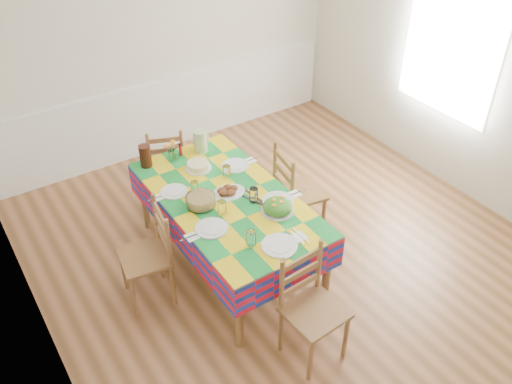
% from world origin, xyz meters
% --- Properties ---
extents(room, '(4.58, 5.08, 2.78)m').
position_xyz_m(room, '(0.00, 0.00, 1.35)').
color(room, brown).
rests_on(room, ground).
extents(wainscot, '(4.41, 0.06, 0.92)m').
position_xyz_m(wainscot, '(0.00, 2.48, 0.49)').
color(wainscot, white).
rests_on(wainscot, room).
extents(window_right, '(0.00, 1.40, 1.40)m').
position_xyz_m(window_right, '(2.23, 0.30, 1.50)').
color(window_right, white).
rests_on(window_right, room).
extents(dining_table, '(1.06, 1.97, 0.76)m').
position_xyz_m(dining_table, '(-0.54, 0.25, 0.68)').
color(dining_table, brown).
rests_on(dining_table, room).
extents(setting_near_head, '(0.47, 0.32, 0.14)m').
position_xyz_m(setting_near_head, '(-0.58, -0.48, 0.80)').
color(setting_near_head, silver).
rests_on(setting_near_head, dining_table).
extents(setting_left_near, '(0.50, 0.30, 0.13)m').
position_xyz_m(setting_left_near, '(-0.81, -0.01, 0.79)').
color(setting_left_near, silver).
rests_on(setting_left_near, dining_table).
extents(setting_left_far, '(0.44, 0.26, 0.12)m').
position_xyz_m(setting_left_far, '(-0.84, 0.54, 0.79)').
color(setting_left_far, silver).
rests_on(setting_left_far, dining_table).
extents(setting_right_near, '(0.52, 0.30, 0.13)m').
position_xyz_m(setting_right_near, '(-0.25, -0.00, 0.79)').
color(setting_right_near, silver).
rests_on(setting_right_near, dining_table).
extents(setting_right_far, '(0.49, 0.28, 0.13)m').
position_xyz_m(setting_right_far, '(-0.27, 0.59, 0.79)').
color(setting_right_far, silver).
rests_on(setting_right_far, dining_table).
extents(meat_platter, '(0.33, 0.24, 0.06)m').
position_xyz_m(meat_platter, '(-0.51, 0.29, 0.79)').
color(meat_platter, silver).
rests_on(meat_platter, dining_table).
extents(salad_platter, '(0.29, 0.29, 0.12)m').
position_xyz_m(salad_platter, '(-0.28, -0.16, 0.81)').
color(salad_platter, silver).
rests_on(salad_platter, dining_table).
extents(pasta_bowl, '(0.26, 0.26, 0.09)m').
position_xyz_m(pasta_bowl, '(-0.78, 0.28, 0.81)').
color(pasta_bowl, white).
rests_on(pasta_bowl, dining_table).
extents(cake, '(0.25, 0.25, 0.07)m').
position_xyz_m(cake, '(-0.53, 0.79, 0.80)').
color(cake, silver).
rests_on(cake, dining_table).
extents(serving_utensils, '(0.16, 0.35, 0.01)m').
position_xyz_m(serving_utensils, '(-0.36, 0.14, 0.77)').
color(serving_utensils, black).
rests_on(serving_utensils, dining_table).
extents(flower_vase, '(0.13, 0.11, 0.21)m').
position_xyz_m(flower_vase, '(-0.67, 1.06, 0.85)').
color(flower_vase, white).
rests_on(flower_vase, dining_table).
extents(hot_sauce, '(0.03, 0.03, 0.13)m').
position_xyz_m(hot_sauce, '(-0.56, 1.09, 0.83)').
color(hot_sauce, '#AB0D18').
rests_on(hot_sauce, dining_table).
extents(green_pitcher, '(0.13, 0.13, 0.23)m').
position_xyz_m(green_pitcher, '(-0.35, 1.05, 0.88)').
color(green_pitcher, '#A6C087').
rests_on(green_pitcher, dining_table).
extents(tea_pitcher, '(0.11, 0.11, 0.22)m').
position_xyz_m(tea_pitcher, '(-0.92, 1.11, 0.88)').
color(tea_pitcher, black).
rests_on(tea_pitcher, dining_table).
extents(name_card, '(0.08, 0.02, 0.02)m').
position_xyz_m(name_card, '(-0.54, -0.67, 0.77)').
color(name_card, silver).
rests_on(name_card, dining_table).
extents(chair_near, '(0.46, 0.44, 0.98)m').
position_xyz_m(chair_near, '(-0.54, -0.99, 0.48)').
color(chair_near, brown).
rests_on(chair_near, room).
extents(chair_far, '(0.51, 0.50, 0.89)m').
position_xyz_m(chair_far, '(-0.55, 1.49, 0.44)').
color(chair_far, brown).
rests_on(chair_far, room).
extents(chair_left, '(0.47, 0.48, 0.96)m').
position_xyz_m(chair_left, '(-1.32, 0.24, 0.47)').
color(chair_left, brown).
rests_on(chair_left, room).
extents(chair_right, '(0.49, 0.51, 1.00)m').
position_xyz_m(chair_right, '(0.25, 0.26, 0.49)').
color(chair_right, brown).
rests_on(chair_right, room).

